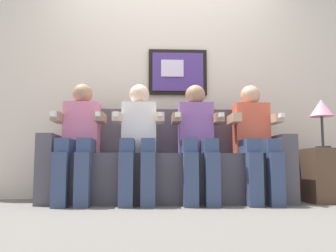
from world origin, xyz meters
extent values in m
plane|color=#66605B|center=(0.00, 0.00, 0.00)|extent=(6.09, 6.09, 0.00)
cube|color=beige|center=(0.00, 0.77, 1.30)|extent=(4.68, 0.05, 2.60)
cube|color=black|center=(0.13, 0.72, 1.35)|extent=(0.63, 0.03, 0.50)
cube|color=#4C337F|center=(0.13, 0.71, 1.35)|extent=(0.55, 0.02, 0.42)
cube|color=silver|center=(0.07, 0.70, 1.39)|extent=(0.24, 0.02, 0.18)
cube|color=#514C56|center=(0.00, 0.29, 0.23)|extent=(2.00, 0.58, 0.45)
cube|color=#514C56|center=(0.00, 0.51, 0.68)|extent=(2.00, 0.14, 0.45)
cube|color=#514C56|center=(-1.07, 0.29, 0.31)|extent=(0.14, 0.58, 0.62)
cube|color=#514C56|center=(1.07, 0.29, 0.31)|extent=(0.14, 0.58, 0.62)
cube|color=pink|center=(-0.80, 0.28, 0.69)|extent=(0.32, 0.20, 0.48)
sphere|color=#9E7556|center=(-0.80, 0.28, 1.02)|extent=(0.19, 0.19, 0.19)
cube|color=#38476B|center=(-0.89, 0.08, 0.51)|extent=(0.12, 0.40, 0.12)
cube|color=#38476B|center=(-0.71, 0.08, 0.51)|extent=(0.12, 0.40, 0.12)
cube|color=#38476B|center=(-0.89, -0.12, 0.23)|extent=(0.12, 0.12, 0.45)
cube|color=#38476B|center=(-0.71, -0.12, 0.23)|extent=(0.12, 0.12, 0.45)
cube|color=#9E7556|center=(-0.99, 0.16, 0.77)|extent=(0.08, 0.28, 0.08)
cube|color=#9E7556|center=(-0.61, 0.16, 0.77)|extent=(0.08, 0.28, 0.08)
cube|color=white|center=(-0.61, 0.00, 0.78)|extent=(0.04, 0.13, 0.04)
cube|color=white|center=(-0.99, 0.00, 0.78)|extent=(0.04, 0.10, 0.04)
cube|color=white|center=(-0.27, 0.28, 0.69)|extent=(0.32, 0.20, 0.48)
sphere|color=beige|center=(-0.27, 0.28, 1.02)|extent=(0.19, 0.19, 0.19)
cube|color=#38476B|center=(-0.36, 0.08, 0.51)|extent=(0.12, 0.40, 0.12)
cube|color=#38476B|center=(-0.18, 0.08, 0.51)|extent=(0.12, 0.40, 0.12)
cube|color=#38476B|center=(-0.36, -0.12, 0.23)|extent=(0.12, 0.12, 0.45)
cube|color=#38476B|center=(-0.18, -0.12, 0.23)|extent=(0.12, 0.12, 0.45)
cube|color=beige|center=(-0.46, 0.16, 0.77)|extent=(0.08, 0.28, 0.08)
cube|color=beige|center=(-0.08, 0.16, 0.77)|extent=(0.08, 0.28, 0.08)
cube|color=white|center=(-0.08, 0.00, 0.78)|extent=(0.04, 0.13, 0.04)
cube|color=white|center=(-0.46, 0.00, 0.78)|extent=(0.04, 0.10, 0.04)
cube|color=#8C59A5|center=(0.27, 0.28, 0.69)|extent=(0.32, 0.20, 0.48)
sphere|color=#9E7556|center=(0.27, 0.28, 1.02)|extent=(0.19, 0.19, 0.19)
cube|color=#38476B|center=(0.18, 0.08, 0.51)|extent=(0.12, 0.40, 0.12)
cube|color=#38476B|center=(0.36, 0.08, 0.51)|extent=(0.12, 0.40, 0.12)
cube|color=#38476B|center=(0.18, -0.12, 0.23)|extent=(0.12, 0.12, 0.45)
cube|color=#38476B|center=(0.36, -0.12, 0.23)|extent=(0.12, 0.12, 0.45)
cube|color=#9E7556|center=(0.08, 0.16, 0.77)|extent=(0.08, 0.28, 0.08)
cube|color=#9E7556|center=(0.46, 0.16, 0.77)|extent=(0.08, 0.28, 0.08)
cube|color=white|center=(0.46, 0.00, 0.78)|extent=(0.04, 0.13, 0.04)
cube|color=white|center=(0.08, 0.00, 0.78)|extent=(0.04, 0.10, 0.04)
cube|color=#D8593F|center=(0.80, 0.28, 0.69)|extent=(0.32, 0.20, 0.48)
sphere|color=tan|center=(0.80, 0.28, 1.02)|extent=(0.19, 0.19, 0.19)
cube|color=#38476B|center=(0.71, 0.08, 0.51)|extent=(0.12, 0.40, 0.12)
cube|color=#38476B|center=(0.89, 0.08, 0.51)|extent=(0.12, 0.40, 0.12)
cube|color=#38476B|center=(0.71, -0.12, 0.23)|extent=(0.12, 0.12, 0.45)
cube|color=#38476B|center=(0.89, -0.12, 0.23)|extent=(0.12, 0.12, 0.45)
cube|color=tan|center=(0.61, 0.16, 0.77)|extent=(0.08, 0.28, 0.08)
cube|color=tan|center=(0.99, 0.16, 0.77)|extent=(0.08, 0.28, 0.08)
cube|color=white|center=(0.99, 0.00, 0.78)|extent=(0.04, 0.13, 0.04)
cube|color=brown|center=(1.49, 0.22, 0.25)|extent=(0.40, 0.40, 0.50)
cylinder|color=#333338|center=(1.44, 0.17, 0.51)|extent=(0.14, 0.14, 0.02)
cylinder|color=#333338|center=(1.44, 0.17, 0.66)|extent=(0.02, 0.02, 0.28)
cone|color=pink|center=(1.44, 0.17, 0.88)|extent=(0.22, 0.22, 0.16)
camera|label=1|loc=(-0.15, -3.20, 0.33)|focal=39.70mm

